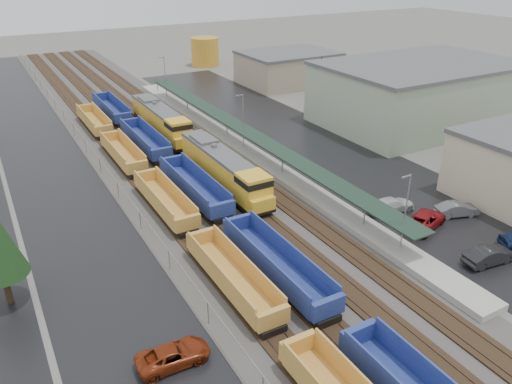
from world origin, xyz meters
TOP-DOWN VIEW (x-y plane):
  - ballast_strip at (0.00, 60.00)m, footprint 20.00×160.00m
  - trackbed at (-0.00, 60.00)m, footprint 14.60×160.00m
  - west_parking_lot at (-15.00, 60.00)m, footprint 10.00×160.00m
  - east_commuter_lot at (19.00, 50.00)m, footprint 16.00×100.00m
  - station_platform at (9.50, 50.01)m, footprint 3.00×80.00m
  - chainlink_fence at (-9.50, 58.44)m, footprint 0.08×160.04m
  - industrial_buildings at (37.76, 45.85)m, footprint 32.52×75.30m
  - distant_hills at (44.79, 210.68)m, footprint 301.00×140.00m
  - tree_east at (28.00, 58.00)m, footprint 4.40×4.40m
  - locomotive_lead at (2.00, 40.59)m, footprint 2.96×19.51m
  - locomotive_trail at (2.00, 61.59)m, footprint 2.96×19.51m
  - well_string_yellow at (-6.00, 30.76)m, footprint 2.68×91.83m
  - well_string_blue at (-2.00, 31.38)m, footprint 2.86×102.33m
  - storage_tank at (28.69, 105.21)m, footprint 6.54×6.54m
  - parked_car_west_c at (-13.16, 17.59)m, footprint 2.39×5.02m
  - parked_car_east_a at (15.33, 15.15)m, footprint 2.21×5.02m
  - parked_car_east_b at (15.33, 22.59)m, footprint 4.23×6.12m
  - parked_car_east_c at (14.81, 26.72)m, footprint 2.53×5.33m
  - parked_car_east_e at (19.97, 22.64)m, footprint 2.88×4.79m

SIDE VIEW (x-z plane):
  - distant_hills at x=44.79m, z-range -12.60..12.60m
  - west_parking_lot at x=-15.00m, z-range 0.00..0.02m
  - east_commuter_lot at x=19.00m, z-range 0.00..0.02m
  - ballast_strip at x=0.00m, z-range 0.00..0.08m
  - trackbed at x=0.00m, z-range 0.05..0.27m
  - parked_car_west_c at x=-13.16m, z-range 0.00..1.38m
  - station_platform at x=9.50m, z-range -3.27..4.73m
  - parked_car_east_e at x=19.97m, z-range 0.00..1.49m
  - parked_car_east_c at x=14.81m, z-range 0.00..1.50m
  - parked_car_east_b at x=15.33m, z-range 0.00..1.55m
  - parked_car_east_a at x=15.33m, z-range 0.00..1.60m
  - well_string_yellow at x=-6.00m, z-range -0.01..2.36m
  - well_string_blue at x=-2.00m, z-range -0.03..2.50m
  - chainlink_fence at x=-9.50m, z-range 0.60..2.62m
  - locomotive_lead at x=2.00m, z-range 0.15..4.57m
  - locomotive_trail at x=2.00m, z-range 0.15..4.57m
  - storage_tank at x=28.69m, z-range 0.00..6.54m
  - industrial_buildings at x=37.76m, z-range -0.50..9.00m
  - tree_east at x=28.00m, z-range 1.47..11.47m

